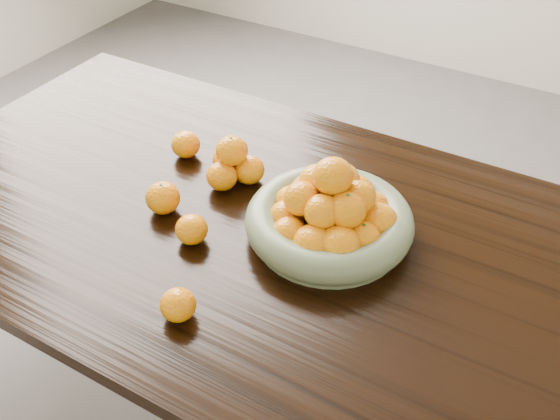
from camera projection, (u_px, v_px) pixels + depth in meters
The scene contains 8 objects.
ground at pixel (282, 416), 1.90m from camera, with size 5.00×5.00×0.00m, color #5D5A57.
dining_table at pixel (282, 260), 1.48m from camera, with size 2.00×1.00×0.75m.
fruit_bowl at pixel (330, 216), 1.37m from camera, with size 0.38×0.38×0.20m.
orange_pyramid at pixel (233, 164), 1.54m from camera, with size 0.15×0.14×0.13m.
loose_orange_0 at pixel (163, 198), 1.46m from camera, with size 0.08×0.08×0.08m, color #FF9907.
loose_orange_1 at pixel (192, 229), 1.37m from camera, with size 0.07×0.07×0.07m, color #FF9907.
loose_orange_2 at pixel (178, 305), 1.20m from camera, with size 0.07×0.07×0.07m, color #FF9907.
loose_orange_3 at pixel (186, 144), 1.63m from camera, with size 0.08×0.08×0.07m, color #FF9907.
Camera 1 is at (0.53, -0.93, 1.69)m, focal length 40.00 mm.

